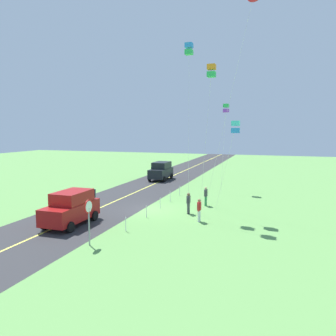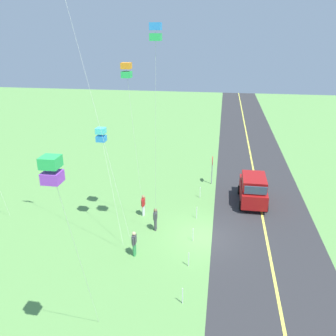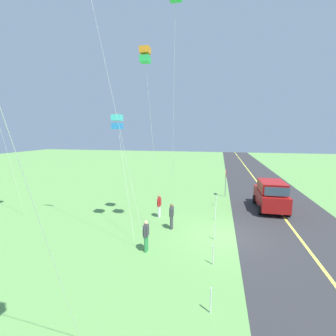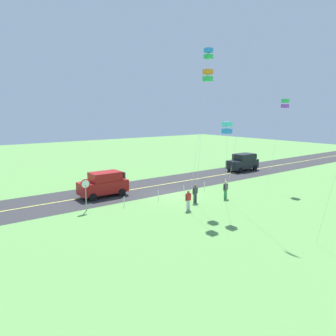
{
  "view_description": "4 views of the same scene",
  "coord_description": "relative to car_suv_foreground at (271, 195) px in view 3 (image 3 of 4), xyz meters",
  "views": [
    {
      "loc": [
        24.09,
        9.57,
        6.36
      ],
      "look_at": [
        2.59,
        2.42,
        3.7
      ],
      "focal_mm": 35.51,
      "sensor_mm": 36.0,
      "label": 1
    },
    {
      "loc": [
        -19.6,
        -0.72,
        12.38
      ],
      "look_at": [
        2.85,
        2.85,
        3.56
      ],
      "focal_mm": 37.12,
      "sensor_mm": 36.0,
      "label": 2
    },
    {
      "loc": [
        -13.32,
        0.59,
        5.88
      ],
      "look_at": [
        2.31,
        3.95,
        3.48
      ],
      "focal_mm": 25.44,
      "sensor_mm": 36.0,
      "label": 3
    },
    {
      "loc": [
        18.15,
        23.01,
        7.64
      ],
      "look_at": [
        3.94,
        4.2,
        3.52
      ],
      "focal_mm": 34.22,
      "sensor_mm": 36.0,
      "label": 4
    }
  ],
  "objects": [
    {
      "name": "ground_plane",
      "position": [
        -5.59,
        3.39,
        -1.2
      ],
      "size": [
        120.0,
        120.0,
        0.1
      ],
      "primitive_type": "cube",
      "color": "#60994C"
    },
    {
      "name": "asphalt_road",
      "position": [
        -5.59,
        -0.61,
        -1.15
      ],
      "size": [
        120.0,
        7.0,
        0.0
      ],
      "primitive_type": "cube",
      "color": "#2D2D30",
      "rests_on": "ground"
    },
    {
      "name": "road_centre_stripe",
      "position": [
        -5.59,
        -0.61,
        -1.15
      ],
      "size": [
        120.0,
        0.16,
        0.0
      ],
      "primitive_type": "cube",
      "color": "#E5E04C",
      "rests_on": "asphalt_road"
    },
    {
      "name": "car_suv_foreground",
      "position": [
        0.0,
        0.0,
        0.0
      ],
      "size": [
        4.4,
        2.12,
        2.24
      ],
      "color": "maroon",
      "rests_on": "ground"
    },
    {
      "name": "stop_sign",
      "position": [
        3.11,
        3.3,
        0.65
      ],
      "size": [
        0.76,
        0.08,
        2.56
      ],
      "color": "gray",
      "rests_on": "ground"
    },
    {
      "name": "person_adult_near",
      "position": [
        -5.23,
        6.7,
        -0.29
      ],
      "size": [
        0.58,
        0.22,
        1.6
      ],
      "rotation": [
        0.0,
        0.0,
        1.71
      ],
      "color": "#3F3F47",
      "rests_on": "ground"
    },
    {
      "name": "person_adult_companion",
      "position": [
        -3.39,
        7.95,
        -0.29
      ],
      "size": [
        0.58,
        0.22,
        1.6
      ],
      "rotation": [
        0.0,
        0.0,
        5.17
      ],
      "color": "silver",
      "rests_on": "ground"
    },
    {
      "name": "person_child_watcher",
      "position": [
        -8.24,
        7.39,
        -0.29
      ],
      "size": [
        0.58,
        0.22,
        1.6
      ],
      "rotation": [
        0.0,
        0.0,
        0.64
      ],
      "color": "#338C4C",
      "rests_on": "ground"
    },
    {
      "name": "kite_blue_mid",
      "position": [
        -4.8,
        8.38,
        9.18
      ],
      "size": [
        1.71,
        0.72,
        10.8
      ],
      "color": "silver",
      "rests_on": "ground"
    },
    {
      "name": "kite_green_far",
      "position": [
        -5.25,
        10.06,
        5.34
      ],
      "size": [
        2.33,
        1.98,
        6.94
      ],
      "color": "silver",
      "rests_on": "ground"
    },
    {
      "name": "fence_post_0",
      "position": [
        -11.75,
        4.09,
        -0.7
      ],
      "size": [
        0.05,
        0.05,
        0.9
      ],
      "primitive_type": "cylinder",
      "color": "silver",
      "rests_on": "ground"
    },
    {
      "name": "fence_post_1",
      "position": [
        -8.78,
        4.09,
        -0.7
      ],
      "size": [
        0.05,
        0.05,
        0.9
      ],
      "primitive_type": "cylinder",
      "color": "silver",
      "rests_on": "ground"
    },
    {
      "name": "fence_post_2",
      "position": [
        -6.16,
        4.09,
        -0.7
      ],
      "size": [
        0.05,
        0.05,
        0.9
      ],
      "primitive_type": "cylinder",
      "color": "silver",
      "rests_on": "ground"
    },
    {
      "name": "fence_post_3",
      "position": [
        -3.22,
        4.09,
        -0.7
      ],
      "size": [
        0.05,
        0.05,
        0.9
      ],
      "primitive_type": "cylinder",
      "color": "silver",
      "rests_on": "ground"
    },
    {
      "name": "fence_post_4",
      "position": [
        0.19,
        4.09,
        -0.7
      ],
      "size": [
        0.05,
        0.05,
        0.9
      ],
      "primitive_type": "cylinder",
      "color": "silver",
      "rests_on": "ground"
    }
  ]
}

